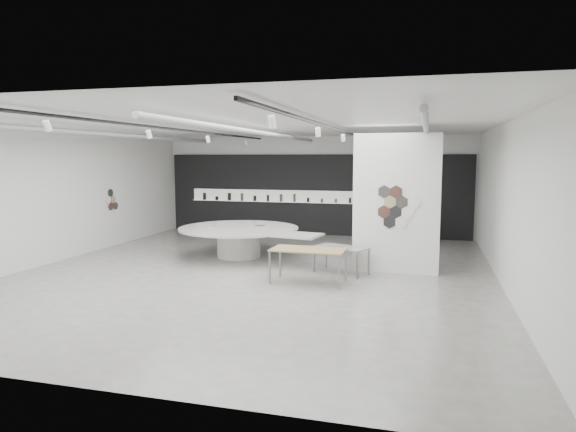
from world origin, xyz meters
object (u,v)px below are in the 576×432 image
(display_island, at_px, (241,238))
(kitchen_counter, at_px, (404,225))
(partition_column, at_px, (396,204))
(sample_table_stone, at_px, (341,249))
(sample_table_wood, at_px, (308,251))

(display_island, height_order, kitchen_counter, kitchen_counter)
(partition_column, distance_m, sample_table_stone, 1.84)
(sample_table_wood, xyz_separation_m, kitchen_counter, (1.88, 7.24, -0.24))
(sample_table_wood, bearing_deg, sample_table_stone, 63.89)
(partition_column, distance_m, display_island, 4.82)
(sample_table_stone, bearing_deg, sample_table_wood, -116.11)
(display_island, distance_m, kitchen_counter, 6.55)
(sample_table_wood, xyz_separation_m, sample_table_stone, (0.59, 1.21, -0.12))
(sample_table_wood, relative_size, kitchen_counter, 0.95)
(partition_column, bearing_deg, kitchen_counter, 90.43)
(partition_column, height_order, kitchen_counter, partition_column)
(sample_table_stone, bearing_deg, partition_column, 20.91)
(partition_column, xyz_separation_m, sample_table_stone, (-1.33, -0.51, -1.16))
(display_island, bearing_deg, sample_table_wood, -33.24)
(sample_table_wood, distance_m, sample_table_stone, 1.35)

